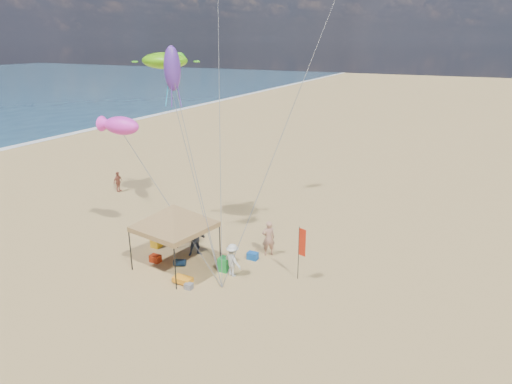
# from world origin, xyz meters

# --- Properties ---
(ground) EXTENTS (280.00, 280.00, 0.00)m
(ground) POSITION_xyz_m (0.00, 0.00, 0.00)
(ground) COLOR tan
(ground) RESTS_ON ground
(canopy_tent) EXTENTS (6.18, 6.18, 3.87)m
(canopy_tent) POSITION_xyz_m (-3.60, 1.29, 3.22)
(canopy_tent) COLOR black
(canopy_tent) RESTS_ON ground
(feather_flag) EXTENTS (0.40, 0.15, 2.69)m
(feather_flag) POSITION_xyz_m (2.43, 2.84, 1.81)
(feather_flag) COLOR black
(feather_flag) RESTS_ON ground
(cooler_red) EXTENTS (0.54, 0.38, 0.38)m
(cooler_red) POSITION_xyz_m (-4.89, 1.21, 0.19)
(cooler_red) COLOR #B12B0E
(cooler_red) RESTS_ON ground
(cooler_blue) EXTENTS (0.54, 0.38, 0.38)m
(cooler_blue) POSITION_xyz_m (-0.55, 3.71, 0.19)
(cooler_blue) COLOR #134C9F
(cooler_blue) RESTS_ON ground
(bag_navy) EXTENTS (0.69, 0.54, 0.36)m
(bag_navy) POSITION_xyz_m (-3.51, 1.42, 0.18)
(bag_navy) COLOR #0B1C32
(bag_navy) RESTS_ON ground
(bag_orange) EXTENTS (0.54, 0.69, 0.36)m
(bag_orange) POSITION_xyz_m (-5.51, 5.03, 0.18)
(bag_orange) COLOR red
(bag_orange) RESTS_ON ground
(chair_green) EXTENTS (0.50, 0.50, 0.70)m
(chair_green) POSITION_xyz_m (-1.25, 1.99, 0.35)
(chair_green) COLOR #1A9135
(chair_green) RESTS_ON ground
(chair_yellow) EXTENTS (0.50, 0.50, 0.70)m
(chair_yellow) POSITION_xyz_m (-5.96, 2.67, 0.35)
(chair_yellow) COLOR yellow
(chair_yellow) RESTS_ON ground
(crate_grey) EXTENTS (0.34, 0.30, 0.28)m
(crate_grey) POSITION_xyz_m (-1.84, -0.23, 0.14)
(crate_grey) COLOR slate
(crate_grey) RESTS_ON ground
(beach_cart) EXTENTS (0.90, 0.50, 0.24)m
(beach_cart) POSITION_xyz_m (-2.37, 0.05, 0.20)
(beach_cart) COLOR orange
(beach_cart) RESTS_ON ground
(person_near_a) EXTENTS (0.82, 0.80, 1.90)m
(person_near_a) POSITION_xyz_m (-0.05, 4.57, 0.95)
(person_near_a) COLOR tan
(person_near_a) RESTS_ON ground
(person_near_b) EXTENTS (1.17, 1.16, 1.91)m
(person_near_b) POSITION_xyz_m (-3.41, 2.83, 0.95)
(person_near_b) COLOR #363E4A
(person_near_b) RESTS_ON ground
(person_near_c) EXTENTS (1.22, 0.97, 1.66)m
(person_near_c) POSITION_xyz_m (-0.63, 1.75, 0.83)
(person_near_c) COLOR silver
(person_near_c) RESTS_ON ground
(person_far_a) EXTENTS (0.44, 0.93, 1.55)m
(person_far_a) POSITION_xyz_m (-14.57, 9.07, 0.77)
(person_far_a) COLOR #A3543E
(person_far_a) RESTS_ON ground
(turtle_kite) EXTENTS (2.88, 2.38, 0.91)m
(turtle_kite) POSITION_xyz_m (-7.29, 6.12, 9.73)
(turtle_kite) COLOR #62CF0E
(turtle_kite) RESTS_ON ground
(fish_kite) EXTENTS (2.29, 1.72, 0.91)m
(fish_kite) POSITION_xyz_m (-6.94, 1.87, 6.78)
(fish_kite) COLOR #FF37D7
(fish_kite) RESTS_ON ground
(squid_kite) EXTENTS (1.04, 1.04, 2.31)m
(squid_kite) POSITION_xyz_m (-5.77, 4.75, 9.42)
(squid_kite) COLOR #5C30A4
(squid_kite) RESTS_ON ground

